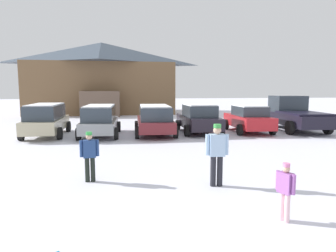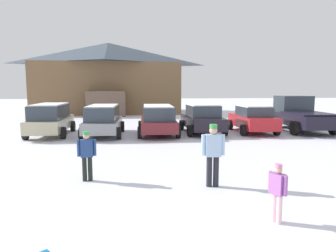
{
  "view_description": "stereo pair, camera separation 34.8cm",
  "coord_description": "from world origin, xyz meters",
  "views": [
    {
      "loc": [
        -1.08,
        -3.08,
        2.57
      ],
      "look_at": [
        0.63,
        8.02,
        1.19
      ],
      "focal_mm": 32.0,
      "sensor_mm": 36.0,
      "label": 1
    },
    {
      "loc": [
        -0.74,
        -3.12,
        2.57
      ],
      "look_at": [
        0.63,
        8.02,
        1.19
      ],
      "focal_mm": 32.0,
      "sensor_mm": 36.0,
      "label": 2
    }
  ],
  "objects": [
    {
      "name": "parked_maroon_van",
      "position": [
        0.74,
        13.79,
        0.9
      ],
      "size": [
        2.38,
        4.8,
        1.67
      ],
      "color": "maroon",
      "rests_on": "ground"
    },
    {
      "name": "parked_black_sedan",
      "position": [
        3.39,
        14.04,
        0.85
      ],
      "size": [
        2.21,
        4.28,
        1.7
      ],
      "color": "black",
      "rests_on": "ground"
    },
    {
      "name": "ski_lodge",
      "position": [
        -3.17,
        30.63,
        3.84
      ],
      "size": [
        15.48,
        10.39,
        7.58
      ],
      "color": "brown",
      "rests_on": "ground"
    },
    {
      "name": "skier_adult_in_blue_parka",
      "position": [
        1.37,
        4.39,
        0.94
      ],
      "size": [
        0.62,
        0.27,
        1.67
      ],
      "color": "black",
      "rests_on": "ground"
    },
    {
      "name": "skier_child_in_purple_jacket",
      "position": [
        2.02,
        2.11,
        0.66
      ],
      "size": [
        0.26,
        0.4,
        1.16
      ],
      "color": "beige",
      "rests_on": "ground"
    },
    {
      "name": "parked_red_sedan",
      "position": [
        6.42,
        13.88,
        0.83
      ],
      "size": [
        2.28,
        4.34,
        1.62
      ],
      "color": "#AD1D23",
      "rests_on": "ground"
    },
    {
      "name": "parked_grey_wagon",
      "position": [
        -2.3,
        13.73,
        0.91
      ],
      "size": [
        2.23,
        4.62,
        1.7
      ],
      "color": "gray",
      "rests_on": "ground"
    },
    {
      "name": "skier_teen_in_navy_coat",
      "position": [
        -2.0,
        5.3,
        0.79
      ],
      "size": [
        0.52,
        0.24,
        1.41
      ],
      "color": "black",
      "rests_on": "ground"
    },
    {
      "name": "parked_beige_suv",
      "position": [
        -5.23,
        14.17,
        0.95
      ],
      "size": [
        2.15,
        4.72,
        1.77
      ],
      "color": "#B5AC8A",
      "rests_on": "ground"
    },
    {
      "name": "pickup_truck",
      "position": [
        9.65,
        14.38,
        1.0
      ],
      "size": [
        2.88,
        5.75,
        2.15
      ],
      "color": "black",
      "rests_on": "ground"
    }
  ]
}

